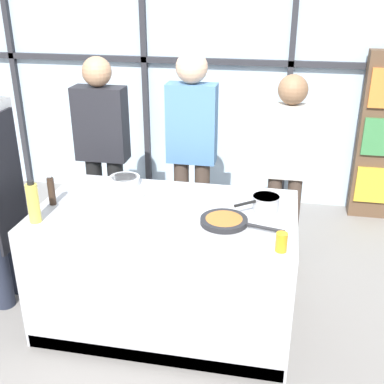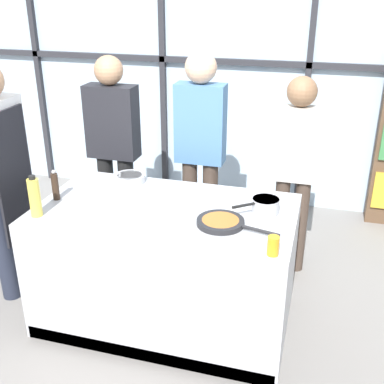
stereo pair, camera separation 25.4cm
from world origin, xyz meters
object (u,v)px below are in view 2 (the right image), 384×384
oil_bottle (35,197)px  pepper_grinder (55,186)px  spectator_center_left (200,144)px  white_plate (129,192)px  juice_glass_near (273,246)px  mixing_bowl (130,178)px  spectator_far_left (114,143)px  frying_pan (222,222)px  spectator_center_right (296,163)px  saucepan (265,205)px  chef (1,170)px

oil_bottle → pepper_grinder: bearing=92.2°
spectator_center_left → pepper_grinder: 1.26m
white_plate → juice_glass_near: size_ratio=2.41×
white_plate → mixing_bowl: 0.21m
white_plate → spectator_far_left: bearing=121.1°
spectator_center_left → frying_pan: size_ratio=3.37×
pepper_grinder → mixing_bowl: bearing=49.8°
spectator_center_left → pepper_grinder: spectator_center_left is taller
spectator_center_right → juice_glass_near: size_ratio=14.55×
spectator_far_left → mixing_bowl: spectator_far_left is taller
oil_bottle → juice_glass_near: 1.56m
spectator_far_left → saucepan: (1.45, -0.80, -0.06)m
saucepan → mixing_bowl: saucepan is taller
spectator_far_left → juice_glass_near: (1.57, -1.32, -0.05)m
spectator_center_left → spectator_center_right: size_ratio=1.09×
frying_pan → oil_bottle: bearing=-170.3°
spectator_far_left → mixing_bowl: size_ratio=7.48×
mixing_bowl → pepper_grinder: size_ratio=1.05×
oil_bottle → pepper_grinder: (-0.01, 0.26, -0.03)m
spectator_center_left → white_plate: bearing=65.3°
mixing_bowl → white_plate: bearing=-69.7°
chef → saucepan: 1.93m
spectator_center_left → chef: bearing=36.0°
spectator_center_right → pepper_grinder: (-1.58, -0.98, 0.02)m
frying_pan → juice_glass_near: size_ratio=4.71×
spectator_center_right → frying_pan: 1.11m
oil_bottle → chef: bearing=145.9°
mixing_bowl → juice_glass_near: juice_glass_near is taller
pepper_grinder → white_plate: bearing=28.6°
chef → frying_pan: chef is taller
frying_pan → juice_glass_near: 0.45m
chef → white_plate: chef is taller
chef → saucepan: size_ratio=6.20×
spectator_far_left → oil_bottle: 1.25m
chef → mixing_bowl: 0.94m
mixing_bowl → oil_bottle: 0.80m
spectator_far_left → oil_bottle: spectator_far_left is taller
spectator_center_right → juice_glass_near: 1.32m
spectator_center_right → white_plate: spectator_center_right is taller
frying_pan → white_plate: size_ratio=1.95×
chef → spectator_center_left: size_ratio=1.00×
spectator_center_left → saucepan: size_ratio=6.21×
spectator_center_left → juice_glass_near: (0.78, -1.32, -0.11)m
chef → spectator_far_left: size_ratio=1.03×
saucepan → mixing_bowl: size_ratio=1.25×
mixing_bowl → pepper_grinder: pepper_grinder is taller
frying_pan → oil_bottle: oil_bottle is taller
spectator_center_right → frying_pan: spectator_center_right is taller
spectator_center_left → pepper_grinder: size_ratio=8.15×
chef → white_plate: size_ratio=6.58×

